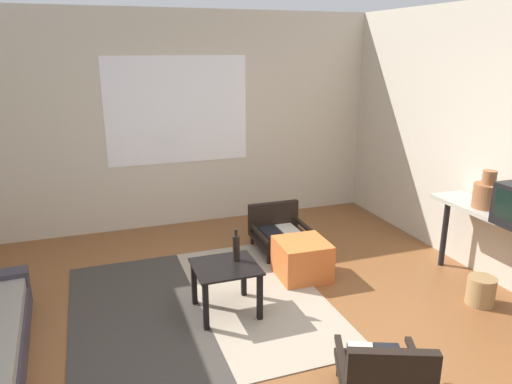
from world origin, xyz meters
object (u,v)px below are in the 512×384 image
object	(u,v)px
coffee_table	(226,276)
ottoman_orange	(302,259)
armchair_by_window	(280,231)
glass_bottle	(236,247)
wicker_basket	(481,291)
clay_vase	(487,194)
armchair_striped_foreground	(383,377)
console_shelf	(509,227)

from	to	relation	value
coffee_table	ottoman_orange	bearing A→B (deg)	23.63
armchair_by_window	glass_bottle	distance (m)	1.41
wicker_basket	ottoman_orange	bearing A→B (deg)	141.51
armchair_by_window	glass_bottle	bearing A→B (deg)	-128.66
clay_vase	wicker_basket	size ratio (longest dim) A/B	1.36
clay_vase	armchair_by_window	bearing A→B (deg)	135.14
armchair_striped_foreground	armchair_by_window	bearing A→B (deg)	81.87
ottoman_orange	console_shelf	distance (m)	1.92
ottoman_orange	glass_bottle	distance (m)	0.94
armchair_striped_foreground	console_shelf	size ratio (longest dim) A/B	0.45
ottoman_orange	wicker_basket	bearing A→B (deg)	-38.49
armchair_striped_foreground	clay_vase	size ratio (longest dim) A/B	2.13
armchair_by_window	ottoman_orange	xyz separation A→B (m)	(-0.06, -0.73, -0.02)
ottoman_orange	glass_bottle	size ratio (longest dim) A/B	1.69
ottoman_orange	clay_vase	size ratio (longest dim) A/B	1.39
wicker_basket	clay_vase	bearing A→B (deg)	53.38
ottoman_orange	console_shelf	bearing A→B (deg)	-33.92
coffee_table	clay_vase	bearing A→B (deg)	-7.73
armchair_by_window	console_shelf	xyz separation A→B (m)	(1.48, -1.77, 0.50)
armchair_by_window	console_shelf	size ratio (longest dim) A/B	0.39
armchair_striped_foreground	ottoman_orange	world-z (taller)	armchair_striped_foreground
coffee_table	console_shelf	world-z (taller)	console_shelf
wicker_basket	coffee_table	bearing A→B (deg)	163.97
console_shelf	glass_bottle	xyz separation A→B (m)	(-2.33, 0.70, -0.14)
coffee_table	ottoman_orange	xyz separation A→B (m)	(0.92, 0.40, -0.16)
ottoman_orange	clay_vase	bearing A→B (deg)	-25.54
armchair_striped_foreground	console_shelf	bearing A→B (deg)	25.15
coffee_table	wicker_basket	size ratio (longest dim) A/B	2.09
console_shelf	glass_bottle	world-z (taller)	console_shelf
armchair_by_window	wicker_basket	xyz separation A→B (m)	(1.25, -1.77, -0.09)
armchair_striped_foreground	clay_vase	world-z (taller)	clay_vase
ottoman_orange	glass_bottle	bearing A→B (deg)	-157.22
console_shelf	glass_bottle	bearing A→B (deg)	163.32
armchair_striped_foreground	ottoman_orange	distance (m)	1.93
console_shelf	armchair_by_window	bearing A→B (deg)	129.86
armchair_by_window	ottoman_orange	world-z (taller)	armchair_by_window
coffee_table	armchair_by_window	distance (m)	1.50
console_shelf	wicker_basket	bearing A→B (deg)	-178.22
coffee_table	clay_vase	distance (m)	2.54
armchair_striped_foreground	console_shelf	xyz separation A→B (m)	(1.85, 0.87, 0.45)
clay_vase	glass_bottle	bearing A→B (deg)	170.28
armchair_striped_foreground	wicker_basket	distance (m)	1.84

